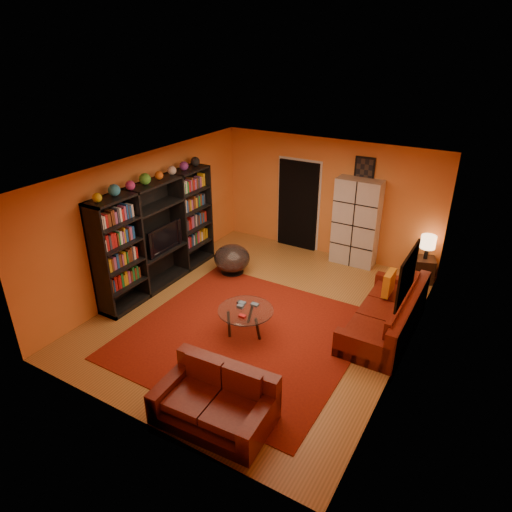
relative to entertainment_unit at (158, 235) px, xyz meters
The scene contains 20 objects.
floor 2.51m from the entertainment_unit, ahead, with size 6.00×6.00×0.00m, color olive.
ceiling 2.75m from the entertainment_unit, ahead, with size 6.00×6.00×0.00m, color white.
wall_back 3.77m from the entertainment_unit, 52.83° to the left, with size 6.00×6.00×0.00m, color orange.
wall_front 3.77m from the entertainment_unit, 52.83° to the right, with size 6.00×6.00×0.00m, color orange.
wall_left 0.34m from the entertainment_unit, behind, with size 6.00×6.00×0.00m, color orange.
wall_right 4.78m from the entertainment_unit, ahead, with size 6.00×6.00×0.00m, color orange.
rug 2.69m from the entertainment_unit, 16.42° to the right, with size 3.60×3.60×0.01m, color #62140B.
doorway 3.35m from the entertainment_unit, 61.98° to the left, with size 0.95×0.10×2.04m, color black.
wall_art_right 4.80m from the entertainment_unit, ahead, with size 0.03×1.00×0.70m, color black.
wall_art_back 4.36m from the entertainment_unit, 44.57° to the left, with size 0.42×0.03×0.52m, color black.
entertainment_unit is the anchor object (origin of this frame).
tv 0.09m from the entertainment_unit, 33.21° to the left, with size 0.12×0.93×0.54m, color black.
sofa 4.53m from the entertainment_unit, ahead, with size 0.94×2.31×0.85m.
loveseat 3.95m from the entertainment_unit, 38.59° to the right, with size 1.54×0.98×0.85m.
throw_pillow 4.39m from the entertainment_unit, 14.97° to the left, with size 0.12×0.42×0.42m, color orange.
coffee_table 2.55m from the entertainment_unit, 15.34° to the right, with size 0.92×0.92×0.46m.
storage_cabinet 4.12m from the entertainment_unit, 42.84° to the left, with size 0.94×0.42×1.89m, color #B7B3A9.
bowl_chair 1.63m from the entertainment_unit, 47.24° to the left, with size 0.75×0.75×0.61m.
side_table 5.35m from the entertainment_unit, 31.14° to the left, with size 0.40×0.40×0.50m, color black.
table_lamp 5.29m from the entertainment_unit, 31.14° to the left, with size 0.29×0.29×0.49m.
Camera 1 is at (3.45, -6.03, 4.54)m, focal length 32.00 mm.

